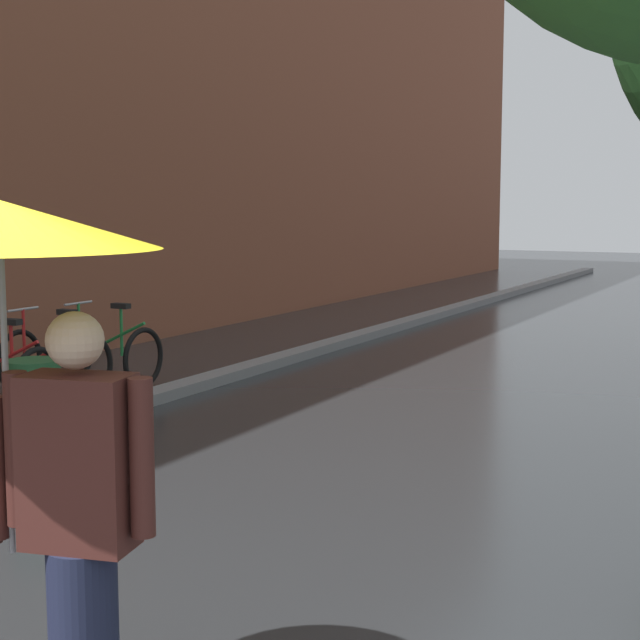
# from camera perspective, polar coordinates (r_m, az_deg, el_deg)

# --- Properties ---
(kerb_strip) EXTENTS (0.30, 36.00, 0.12)m
(kerb_strip) POSITION_cam_1_polar(r_m,az_deg,el_deg) (13.69, -0.27, -1.71)
(kerb_strip) COLOR slate
(kerb_strip) RESTS_ON ground
(parked_bicycle_3) EXTENTS (1.08, 0.70, 0.96)m
(parked_bicycle_3) POSITION_cam_1_polar(r_m,az_deg,el_deg) (11.10, -15.24, -2.34)
(parked_bicycle_3) COLOR black
(parked_bicycle_3) RESTS_ON ground
(parked_bicycle_4) EXTENTS (1.09, 0.71, 0.96)m
(parked_bicycle_4) POSITION_cam_1_polar(r_m,az_deg,el_deg) (11.60, -12.26, -1.86)
(parked_bicycle_4) COLOR black
(parked_bicycle_4) RESTS_ON ground
(couple_under_umbrella) EXTENTS (1.18, 1.18, 2.12)m
(couple_under_umbrella) POSITION_cam_1_polar(r_m,az_deg,el_deg) (3.79, -17.86, -3.76)
(couple_under_umbrella) COLOR #1E233D
(couple_under_umbrella) RESTS_ON ground
(litter_bin) EXTENTS (0.44, 0.44, 0.85)m
(litter_bin) POSITION_cam_1_polar(r_m,az_deg,el_deg) (8.27, -16.31, -5.15)
(litter_bin) COLOR #1E4C28
(litter_bin) RESTS_ON ground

